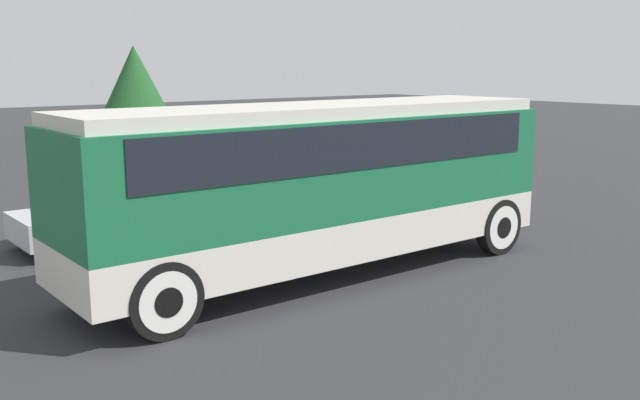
% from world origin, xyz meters
% --- Properties ---
extents(ground_plane, '(120.00, 120.00, 0.00)m').
position_xyz_m(ground_plane, '(0.00, 0.00, 0.00)').
color(ground_plane, '#2D2D30').
extents(tour_bus, '(9.90, 2.55, 3.28)m').
position_xyz_m(tour_bus, '(0.10, 0.00, 1.98)').
color(tour_bus, silver).
rests_on(tour_bus, ground_plane).
extents(parked_car_near, '(4.34, 1.92, 1.44)m').
position_xyz_m(parked_car_near, '(-2.11, 4.90, 0.71)').
color(parked_car_near, '#BCBCC1').
rests_on(parked_car_near, ground_plane).
extents(parked_car_mid, '(4.71, 1.85, 1.39)m').
position_xyz_m(parked_car_mid, '(2.28, 5.31, 0.69)').
color(parked_car_mid, '#2D5638').
rests_on(parked_car_mid, ground_plane).
extents(parked_car_far, '(4.75, 1.97, 1.41)m').
position_xyz_m(parked_car_far, '(2.02, 8.44, 0.70)').
color(parked_car_far, navy).
rests_on(parked_car_far, ground_plane).
extents(tree_center, '(2.99, 2.99, 4.92)m').
position_xyz_m(tree_center, '(6.72, 23.34, 3.38)').
color(tree_center, brown).
rests_on(tree_center, ground_plane).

